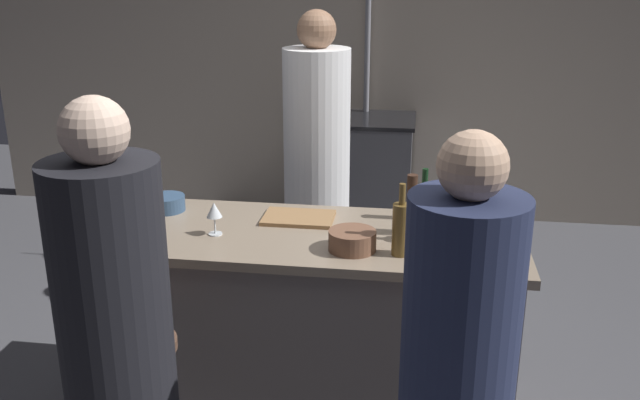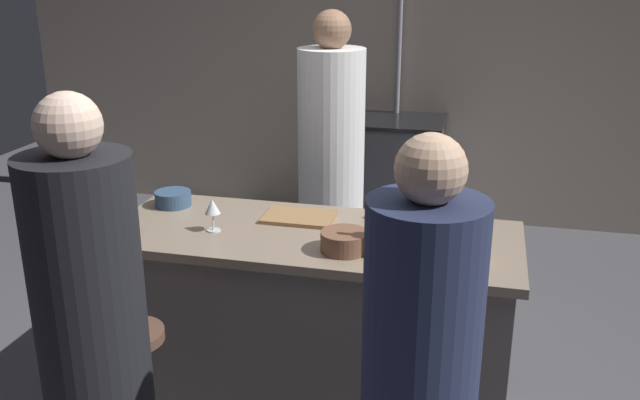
{
  "view_description": "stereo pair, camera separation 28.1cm",
  "coord_description": "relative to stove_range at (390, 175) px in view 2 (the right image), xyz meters",
  "views": [
    {
      "loc": [
        0.43,
        -2.77,
        2.01
      ],
      "look_at": [
        0.0,
        0.15,
        1.0
      ],
      "focal_mm": 38.81,
      "sensor_mm": 36.0,
      "label": 1
    },
    {
      "loc": [
        0.7,
        -2.71,
        2.01
      ],
      "look_at": [
        0.0,
        0.15,
        1.0
      ],
      "focal_mm": 38.81,
      "sensor_mm": 36.0,
      "label": 2
    }
  ],
  "objects": [
    {
      "name": "guest_left",
      "position": [
        -0.48,
        -3.43,
        0.33
      ],
      "size": [
        0.35,
        0.35,
        1.66
      ],
      "color": "black",
      "rests_on": "ground_plane"
    },
    {
      "name": "kitchen_island",
      "position": [
        0.0,
        -2.45,
        0.01
      ],
      "size": [
        1.8,
        0.72,
        0.9
      ],
      "color": "slate",
      "rests_on": "ground_plane"
    },
    {
      "name": "stove_range",
      "position": [
        0.0,
        0.0,
        0.0
      ],
      "size": [
        0.8,
        0.64,
        0.89
      ],
      "color": "#47474C",
      "rests_on": "ground_plane"
    },
    {
      "name": "wine_bottle_white",
      "position": [
        0.54,
        -2.48,
        0.57
      ],
      "size": [
        0.07,
        0.07,
        0.3
      ],
      "color": "gray",
      "rests_on": "kitchen_island"
    },
    {
      "name": "overhead_pot_rack",
      "position": [
        -0.05,
        -0.38,
        1.17
      ],
      "size": [
        0.59,
        1.35,
        2.17
      ],
      "color": "gray",
      "rests_on": "ground_plane"
    },
    {
      "name": "mixing_bowl_ceramic",
      "position": [
        0.63,
        -2.61,
        0.49
      ],
      "size": [
        0.19,
        0.19,
        0.07
      ],
      "primitive_type": "cylinder",
      "color": "silver",
      "rests_on": "kitchen_island"
    },
    {
      "name": "wine_bottle_amber",
      "position": [
        0.37,
        -2.64,
        0.57
      ],
      "size": [
        0.07,
        0.07,
        0.3
      ],
      "color": "brown",
      "rests_on": "kitchen_island"
    },
    {
      "name": "wine_bottle_dark",
      "position": [
        -0.76,
        -2.69,
        0.58
      ],
      "size": [
        0.07,
        0.07,
        0.32
      ],
      "color": "black",
      "rests_on": "kitchen_island"
    },
    {
      "name": "back_wall",
      "position": [
        0.0,
        0.4,
        0.85
      ],
      "size": [
        6.4,
        0.16,
        2.6
      ],
      "primitive_type": "cube",
      "color": "#BCAD99",
      "rests_on": "ground_plane"
    },
    {
      "name": "bar_stool_left",
      "position": [
        -0.56,
        -3.07,
        -0.07
      ],
      "size": [
        0.28,
        0.28,
        0.68
      ],
      "color": "#4C4C51",
      "rests_on": "ground_plane"
    },
    {
      "name": "wine_bottle_red",
      "position": [
        0.46,
        -2.4,
        0.57
      ],
      "size": [
        0.07,
        0.07,
        0.3
      ],
      "color": "#143319",
      "rests_on": "kitchen_island"
    },
    {
      "name": "wine_glass_near_right_guest",
      "position": [
        0.61,
        -2.21,
        0.56
      ],
      "size": [
        0.07,
        0.07,
        0.15
      ],
      "color": "silver",
      "rests_on": "kitchen_island"
    },
    {
      "name": "mixing_bowl_wooden",
      "position": [
        0.18,
        -2.62,
        0.49
      ],
      "size": [
        0.2,
        0.2,
        0.08
      ],
      "primitive_type": "cylinder",
      "color": "brown",
      "rests_on": "kitchen_island"
    },
    {
      "name": "chef",
      "position": [
        -0.14,
        -1.46,
        0.38
      ],
      "size": [
        0.38,
        0.38,
        1.78
      ],
      "color": "white",
      "rests_on": "ground_plane"
    },
    {
      "name": "wine_glass_by_chef",
      "position": [
        -0.42,
        -2.53,
        0.56
      ],
      "size": [
        0.07,
        0.07,
        0.15
      ],
      "color": "silver",
      "rests_on": "kitchen_island"
    },
    {
      "name": "pepper_mill",
      "position": [
        0.41,
        -2.21,
        0.56
      ],
      "size": [
        0.05,
        0.05,
        0.21
      ],
      "primitive_type": "cylinder",
      "color": "#382319",
      "rests_on": "kitchen_island"
    },
    {
      "name": "mixing_bowl_blue",
      "position": [
        -0.74,
        -2.27,
        0.49
      ],
      "size": [
        0.17,
        0.17,
        0.07
      ],
      "primitive_type": "cylinder",
      "color": "#334C6B",
      "rests_on": "kitchen_island"
    },
    {
      "name": "cutting_board",
      "position": [
        -0.1,
        -2.3,
        0.46
      ],
      "size": [
        0.32,
        0.22,
        0.02
      ],
      "primitive_type": "cube",
      "color": "#997047",
      "rests_on": "kitchen_island"
    }
  ]
}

